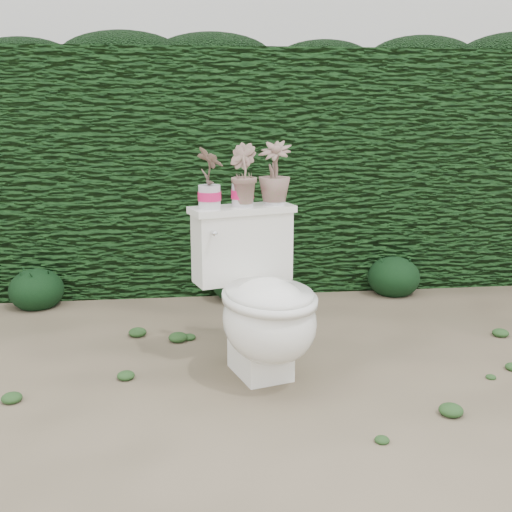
{
  "coord_description": "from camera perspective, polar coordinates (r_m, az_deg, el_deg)",
  "views": [
    {
      "loc": [
        -0.29,
        -3.01,
        1.26
      ],
      "look_at": [
        0.06,
        -0.07,
        0.55
      ],
      "focal_mm": 45.0,
      "sensor_mm": 36.0,
      "label": 1
    }
  ],
  "objects": [
    {
      "name": "ground",
      "position": [
        3.28,
        -1.12,
        -9.14
      ],
      "size": [
        60.0,
        60.0,
        0.0
      ],
      "primitive_type": "plane",
      "color": "#86775C",
      "rests_on": "ground"
    },
    {
      "name": "liriope_clump_3",
      "position": [
        4.43,
        12.16,
        -1.49
      ],
      "size": [
        0.35,
        0.35,
        0.28
      ],
      "primitive_type": "ellipsoid",
      "color": "black",
      "rests_on": "ground"
    },
    {
      "name": "potted_plant_right",
      "position": [
        3.14,
        1.64,
        7.25
      ],
      "size": [
        0.21,
        0.21,
        0.29
      ],
      "primitive_type": "imported",
      "rotation": [
        0.0,
        0.0,
        5.87
      ],
      "color": "#2B8027",
      "rests_on": "toilet"
    },
    {
      "name": "potted_plant_center",
      "position": [
        3.07,
        -1.21,
        7.07
      ],
      "size": [
        0.18,
        0.19,
        0.28
      ],
      "primitive_type": "imported",
      "rotation": [
        0.0,
        0.0,
        2.0
      ],
      "color": "#2B8027",
      "rests_on": "toilet"
    },
    {
      "name": "house_wall",
      "position": [
        9.09,
        -1.11,
        18.15
      ],
      "size": [
        8.0,
        3.5,
        4.0
      ],
      "primitive_type": "cube",
      "color": "silver",
      "rests_on": "ground"
    },
    {
      "name": "toilet",
      "position": [
        2.97,
        0.53,
        -4.27
      ],
      "size": [
        0.63,
        0.78,
        0.78
      ],
      "rotation": [
        0.0,
        0.0,
        0.29
      ],
      "color": "white",
      "rests_on": "ground"
    },
    {
      "name": "hedge",
      "position": [
        4.64,
        -3.11,
        7.77
      ],
      "size": [
        8.0,
        1.0,
        1.6
      ],
      "primitive_type": "cube",
      "color": "#194216",
      "rests_on": "ground"
    },
    {
      "name": "potted_plant_left",
      "position": [
        3.01,
        -4.19,
        6.82
      ],
      "size": [
        0.16,
        0.17,
        0.27
      ],
      "primitive_type": "imported",
      "rotation": [
        0.0,
        0.0,
        2.2
      ],
      "color": "#2B8027",
      "rests_on": "toilet"
    },
    {
      "name": "liriope_clump_1",
      "position": [
        4.28,
        -18.96,
        -2.5
      ],
      "size": [
        0.34,
        0.34,
        0.27
      ],
      "primitive_type": "ellipsoid",
      "color": "black",
      "rests_on": "ground"
    },
    {
      "name": "liriope_clump_2",
      "position": [
        4.21,
        -1.35,
        -1.64
      ],
      "size": [
        0.41,
        0.41,
        0.33
      ],
      "primitive_type": "ellipsoid",
      "color": "black",
      "rests_on": "ground"
    }
  ]
}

